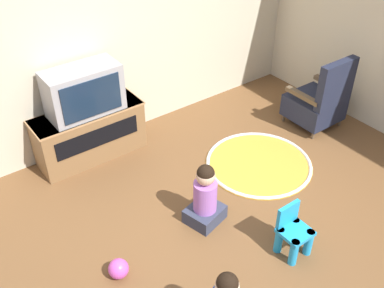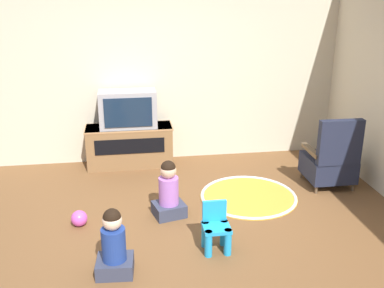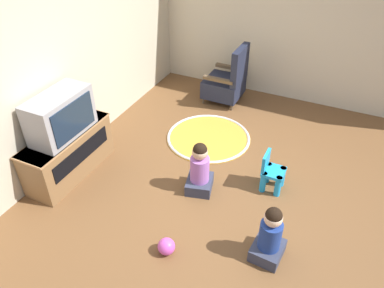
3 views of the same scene
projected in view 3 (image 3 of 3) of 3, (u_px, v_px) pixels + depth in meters
The scene contains 11 objects.
ground_plane at pixel (234, 202), 4.30m from camera, with size 30.00×30.00×0.00m, color brown.
wall_back at pixel (45, 55), 4.20m from camera, with size 5.82×0.12×2.80m.
wall_right at pixel (327, 15), 5.37m from camera, with size 0.12×5.38×2.80m.
tv_cabinet at pixel (69, 153), 4.55m from camera, with size 1.22×0.43×0.59m.
television at pixel (60, 115), 4.23m from camera, with size 0.78×0.39×0.51m.
black_armchair at pixel (227, 82), 5.98m from camera, with size 0.58×0.59×0.95m.
yellow_kid_chair at pixel (272, 174), 4.38m from camera, with size 0.26×0.25×0.48m.
play_mat at pixel (208, 137), 5.32m from camera, with size 1.19×1.19×0.04m.
child_watching_left at pixel (270, 237), 3.54m from camera, with size 0.35×0.31×0.64m.
child_watching_center at pixel (200, 170), 4.31m from camera, with size 0.40×0.37×0.66m.
toy_ball at pixel (166, 246), 3.68m from camera, with size 0.17×0.17×0.17m.
Camera 3 is at (-2.98, -0.87, 3.08)m, focal length 35.00 mm.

